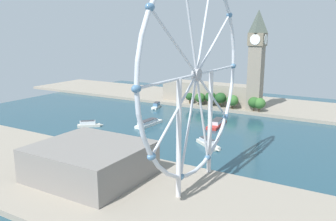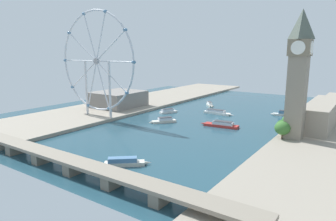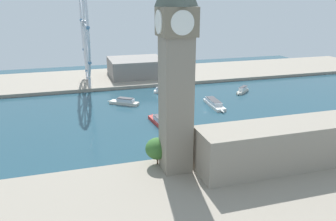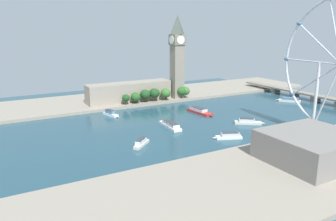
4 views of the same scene
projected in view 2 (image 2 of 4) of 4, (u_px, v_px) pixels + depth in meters
name	position (u px, v px, depth m)	size (l,w,h in m)	color
ground_plane	(217.00, 116.00, 328.29)	(413.77, 413.77, 0.00)	#234756
riverbank_right	(132.00, 104.00, 395.76)	(90.00, 520.00, 3.00)	gray
clock_tower	(298.00, 73.00, 225.67)	(16.11, 16.11, 96.52)	gray
parliament_block	(322.00, 114.00, 273.27)	(22.00, 98.60, 21.33)	gray
tree_row_embankment	(293.00, 120.00, 258.48)	(14.32, 86.11, 15.07)	#513823
ferris_wheel	(96.00, 62.00, 306.19)	(104.16, 3.20, 107.06)	silver
riverside_hall	(118.00, 99.00, 368.93)	(50.67, 56.03, 18.12)	gray
river_bridge	(73.00, 163.00, 172.95)	(225.77, 12.48, 8.60)	gray
tour_boat_0	(283.00, 114.00, 330.05)	(23.61, 10.48, 6.05)	white
tour_boat_1	(125.00, 162.00, 186.25)	(24.76, 21.97, 5.18)	beige
tour_boat_2	(221.00, 124.00, 281.63)	(37.72, 11.93, 5.50)	#B22D28
tour_boat_3	(210.00, 104.00, 388.69)	(17.08, 18.90, 5.48)	beige
tour_boat_4	(164.00, 120.00, 298.31)	(20.08, 25.07, 5.45)	beige
tour_boat_5	(168.00, 111.00, 344.90)	(13.52, 23.75, 5.04)	white
tour_boat_6	(217.00, 112.00, 338.69)	(35.98, 9.07, 5.14)	white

